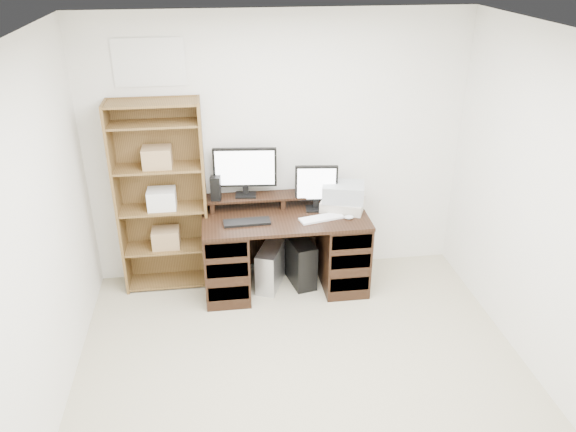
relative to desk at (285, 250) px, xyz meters
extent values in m
cube|color=#BEB595|center=(-0.02, -1.64, -0.40)|extent=(3.50, 4.00, 0.02)
cube|color=white|center=(-0.02, -1.64, 2.12)|extent=(3.50, 4.00, 0.02)
cube|color=white|center=(-0.02, 0.37, 0.86)|extent=(3.50, 0.02, 2.50)
cube|color=white|center=(-1.78, -1.64, 0.86)|extent=(0.02, 4.00, 2.50)
cube|color=white|center=(-1.10, 0.35, 1.69)|extent=(0.60, 0.01, 0.40)
cube|color=black|center=(0.00, -0.01, 0.35)|extent=(1.50, 0.70, 0.03)
cube|color=black|center=(-0.55, -0.01, -0.03)|extent=(0.40, 0.66, 0.72)
cube|color=black|center=(0.55, -0.01, -0.03)|extent=(0.40, 0.66, 0.72)
cube|color=black|center=(0.00, 0.32, 0.01)|extent=(1.48, 0.02, 0.65)
cube|color=black|center=(-0.55, -0.34, -0.21)|extent=(0.36, 0.01, 0.14)
cube|color=black|center=(-0.55, -0.34, 0.03)|extent=(0.36, 0.01, 0.14)
cube|color=black|center=(-0.55, -0.34, 0.23)|extent=(0.36, 0.01, 0.14)
cube|color=black|center=(0.55, -0.34, -0.21)|extent=(0.36, 0.01, 0.14)
cube|color=black|center=(0.55, -0.34, 0.03)|extent=(0.36, 0.01, 0.14)
cube|color=black|center=(0.55, -0.34, 0.23)|extent=(0.36, 0.01, 0.14)
cube|color=black|center=(-0.65, 0.21, 0.41)|extent=(0.04, 0.20, 0.10)
cube|color=black|center=(0.00, 0.21, 0.41)|extent=(0.04, 0.20, 0.10)
cube|color=black|center=(0.65, 0.21, 0.41)|extent=(0.04, 0.20, 0.10)
cube|color=black|center=(0.00, 0.21, 0.47)|extent=(1.40, 0.22, 0.02)
cube|color=black|center=(-0.34, 0.22, 0.49)|extent=(0.20, 0.16, 0.02)
cube|color=black|center=(-0.33, 0.24, 0.55)|extent=(0.06, 0.04, 0.10)
cube|color=black|center=(-0.33, 0.24, 0.75)|extent=(0.58, 0.09, 0.37)
cube|color=white|center=(-0.34, 0.22, 0.75)|extent=(0.53, 0.05, 0.33)
cube|color=black|center=(0.30, 0.09, 0.37)|extent=(0.20, 0.16, 0.02)
cube|color=black|center=(0.30, 0.11, 0.43)|extent=(0.05, 0.04, 0.10)
cube|color=black|center=(0.30, 0.11, 0.62)|extent=(0.39, 0.08, 0.34)
cube|color=white|center=(0.30, 0.09, 0.62)|extent=(0.35, 0.04, 0.30)
cube|color=black|center=(-0.61, 0.17, 0.59)|extent=(0.10, 0.10, 0.22)
cube|color=black|center=(-0.35, -0.11, 0.37)|extent=(0.42, 0.15, 0.02)
cube|color=white|center=(0.32, -0.12, 0.37)|extent=(0.42, 0.21, 0.02)
ellipsoid|color=silver|center=(0.56, -0.14, 0.38)|extent=(0.09, 0.07, 0.03)
cube|color=#B6AD9F|center=(0.55, 0.06, 0.41)|extent=(0.46, 0.41, 0.10)
cube|color=#A1A7AC|center=(0.55, 0.06, 0.54)|extent=(0.43, 0.35, 0.16)
cube|color=#B6B8BD|center=(-0.14, 0.01, -0.18)|extent=(0.32, 0.45, 0.41)
cube|color=black|center=(0.15, 0.06, -0.16)|extent=(0.28, 0.48, 0.45)
cube|color=#19FF33|center=(0.20, -0.15, -0.07)|extent=(0.01, 0.01, 0.01)
cube|color=brown|center=(-1.48, 0.19, 0.51)|extent=(0.02, 0.30, 1.80)
cube|color=brown|center=(-0.71, 0.19, 0.51)|extent=(0.02, 0.30, 1.80)
cube|color=brown|center=(-1.10, 0.33, 0.51)|extent=(0.80, 0.01, 1.80)
cube|color=brown|center=(-1.10, 0.19, -0.36)|extent=(0.75, 0.28, 0.02)
cube|color=brown|center=(-1.10, 0.19, 0.01)|extent=(0.75, 0.28, 0.02)
cube|color=brown|center=(-1.10, 0.19, 0.41)|extent=(0.75, 0.28, 0.02)
cube|color=brown|center=(-1.10, 0.19, 0.81)|extent=(0.75, 0.28, 0.02)
cube|color=brown|center=(-1.10, 0.19, 1.21)|extent=(0.75, 0.28, 0.02)
cube|color=brown|center=(-1.10, 0.19, 1.39)|extent=(0.75, 0.28, 0.02)
cube|color=#A07F54|center=(-1.10, 0.19, 0.11)|extent=(0.25, 0.20, 0.18)
cube|color=white|center=(-1.10, 0.19, 0.51)|extent=(0.25, 0.20, 0.18)
cube|color=#A07F54|center=(-1.10, 0.19, 0.91)|extent=(0.25, 0.20, 0.18)
camera|label=1|loc=(-0.59, -4.53, 2.62)|focal=35.00mm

